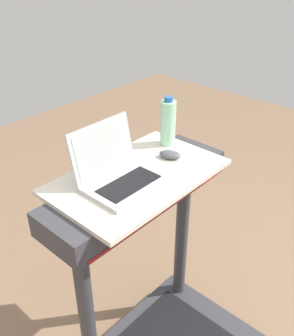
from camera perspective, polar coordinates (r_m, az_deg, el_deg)
desk_board at (r=1.59m, az=-1.34°, el=-1.24°), size 0.74×0.45×0.02m
laptop at (r=1.51m, az=-4.33°, el=-0.66°), size 0.31×0.26×0.23m
computer_mouse at (r=1.70m, az=3.47°, el=2.03°), size 0.09×0.12×0.03m
water_bottle at (r=1.78m, az=3.17°, el=6.86°), size 0.07×0.07×0.24m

